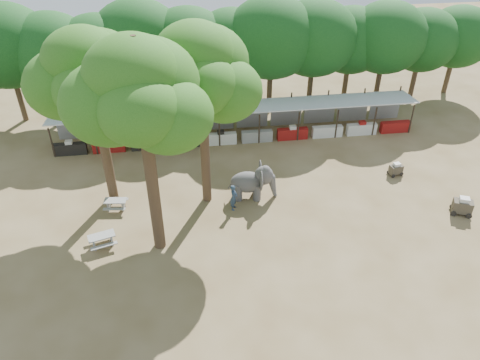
{
  "coord_description": "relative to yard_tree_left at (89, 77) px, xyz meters",
  "views": [
    {
      "loc": [
        -4.17,
        -18.19,
        18.29
      ],
      "look_at": [
        -1.0,
        5.0,
        2.0
      ],
      "focal_mm": 35.0,
      "sensor_mm": 36.0,
      "label": 1
    }
  ],
  "objects": [
    {
      "name": "vendor_stalls",
      "position": [
        9.13,
        6.65,
        -7.02
      ],
      "size": [
        28.0,
        2.99,
        2.8
      ],
      "color": "#AEB0B6",
      "rests_on": "ground"
    },
    {
      "name": "cart_front",
      "position": [
        21.58,
        -4.8,
        -7.6
      ],
      "size": [
        1.46,
        1.24,
        1.22
      ],
      "rotation": [
        0.0,
        0.0,
        -0.41
      ],
      "color": "#342D23",
      "rests_on": "ground"
    },
    {
      "name": "yard_tree_center",
      "position": [
        3.0,
        -5.0,
        1.01
      ],
      "size": [
        7.1,
        6.9,
        12.04
      ],
      "color": "#332316",
      "rests_on": "ground"
    },
    {
      "name": "cart_back",
      "position": [
        19.31,
        -0.14,
        -7.74
      ],
      "size": [
        1.07,
        0.83,
        0.93
      ],
      "rotation": [
        0.0,
        0.0,
        0.23
      ],
      "color": "#342D23",
      "rests_on": "ground"
    },
    {
      "name": "ground",
      "position": [
        9.13,
        -7.19,
        -8.2
      ],
      "size": [
        100.0,
        100.0,
        0.0
      ],
      "primitive_type": "plane",
      "color": "brown",
      "rests_on": "ground"
    },
    {
      "name": "picnic_table_far",
      "position": [
        0.4,
        -1.44,
        -7.75
      ],
      "size": [
        1.5,
        1.38,
        0.68
      ],
      "rotation": [
        0.0,
        0.0,
        -0.12
      ],
      "color": "gray",
      "rests_on": "ground"
    },
    {
      "name": "backdrop_trees",
      "position": [
        9.13,
        11.81,
        -2.69
      ],
      "size": [
        46.46,
        5.95,
        8.33
      ],
      "color": "#332316",
      "rests_on": "ground"
    },
    {
      "name": "yard_tree_back",
      "position": [
        6.0,
        -1.0,
        0.34
      ],
      "size": [
        7.1,
        6.9,
        11.36
      ],
      "color": "#332316",
      "rests_on": "ground"
    },
    {
      "name": "yard_tree_left",
      "position": [
        0.0,
        0.0,
        0.0
      ],
      "size": [
        7.1,
        6.9,
        11.02
      ],
      "color": "#332316",
      "rests_on": "ground"
    },
    {
      "name": "handler",
      "position": [
        7.71,
        -2.41,
        -7.32
      ],
      "size": [
        0.61,
        0.74,
        1.76
      ],
      "primitive_type": "imported",
      "rotation": [
        0.0,
        0.0,
        1.23
      ],
      "color": "#26384C",
      "rests_on": "ground"
    },
    {
      "name": "elephant",
      "position": [
        9.11,
        -1.3,
        -7.03
      ],
      "size": [
        3.11,
        2.35,
        2.34
      ],
      "rotation": [
        0.0,
        0.0,
        -0.11
      ],
      "color": "#413E3E",
      "rests_on": "ground"
    },
    {
      "name": "picnic_table_near",
      "position": [
        -0.09,
        -4.75,
        -7.72
      ],
      "size": [
        1.79,
        1.69,
        0.74
      ],
      "rotation": [
        0.0,
        0.0,
        0.29
      ],
      "color": "gray",
      "rests_on": "ground"
    }
  ]
}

